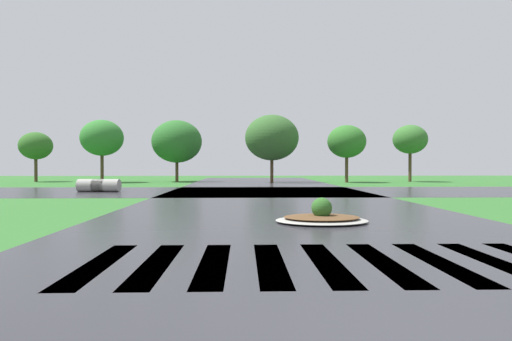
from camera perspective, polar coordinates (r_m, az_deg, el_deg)
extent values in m
cube|color=#2B2B30|center=(13.65, 4.01, -5.82)|extent=(11.34, 80.00, 0.01)
cube|color=#2B2B30|center=(26.16, 1.31, -2.68)|extent=(90.00, 10.20, 0.01)
cube|color=white|center=(7.59, -19.37, -11.15)|extent=(0.45, 3.23, 0.01)
cube|color=white|center=(7.37, -12.56, -11.49)|extent=(0.45, 3.23, 0.01)
cube|color=white|center=(7.26, -5.42, -11.67)|extent=(0.45, 3.23, 0.01)
cube|color=white|center=(7.26, 1.84, -11.67)|extent=(0.45, 3.23, 0.01)
cube|color=white|center=(7.36, 8.99, -11.49)|extent=(0.45, 3.23, 0.01)
cube|color=white|center=(7.58, 15.83, -11.16)|extent=(0.45, 3.23, 0.01)
cube|color=white|center=(7.89, 22.19, -10.71)|extent=(0.45, 3.23, 0.01)
cube|color=white|center=(8.29, 27.99, -10.19)|extent=(0.45, 3.23, 0.01)
ellipsoid|color=#9E9B93|center=(12.26, 8.37, -6.31)|extent=(2.50, 1.99, 0.12)
ellipsoid|color=brown|center=(12.25, 8.37, -5.89)|extent=(2.05, 1.64, 0.10)
sphere|color=#2D6023|center=(12.22, 8.37, -4.73)|extent=(0.56, 0.56, 0.56)
cylinder|color=#9E9B93|center=(27.36, -20.22, -1.81)|extent=(1.61, 0.89, 0.74)
cylinder|color=#9E9B93|center=(27.02, -18.56, -1.83)|extent=(1.61, 0.89, 0.74)
cylinder|color=#4C3823|center=(45.65, -26.25, 0.13)|extent=(0.28, 0.28, 2.27)
ellipsoid|color=#306324|center=(45.68, -26.27, 2.84)|extent=(2.94, 2.94, 2.50)
cylinder|color=#4C3823|center=(41.47, -19.03, 0.35)|extent=(0.28, 0.28, 2.63)
ellipsoid|color=#30762D|center=(41.54, -19.04, 3.96)|extent=(3.71, 3.71, 3.16)
cylinder|color=#4C3823|center=(41.68, -10.05, 0.02)|extent=(0.28, 0.28, 2.10)
ellipsoid|color=#2B6829|center=(41.73, -10.06, 3.66)|extent=(4.58, 4.58, 3.89)
cylinder|color=#4C3823|center=(39.23, 2.03, 0.13)|extent=(0.28, 0.28, 2.29)
ellipsoid|color=#34602B|center=(39.30, 2.03, 4.21)|extent=(4.71, 4.71, 4.00)
cylinder|color=#4C3823|center=(40.15, 11.48, 0.23)|extent=(0.28, 0.28, 2.43)
ellipsoid|color=#306F28|center=(40.20, 11.49, 3.65)|extent=(3.38, 3.38, 2.88)
cylinder|color=#4C3823|center=(43.26, 19.04, 0.49)|extent=(0.28, 0.28, 2.81)
ellipsoid|color=#356C2C|center=(43.33, 19.05, 3.78)|extent=(3.10, 3.10, 2.64)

